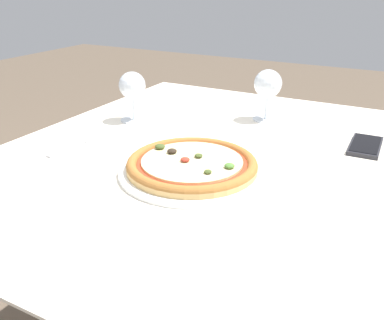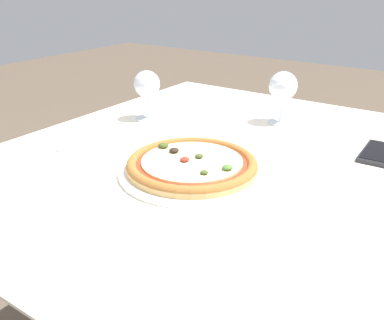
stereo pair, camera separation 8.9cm
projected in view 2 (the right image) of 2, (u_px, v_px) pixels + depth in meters
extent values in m
cube|color=brown|center=(261.00, 176.00, 0.95)|extent=(1.10, 1.03, 0.04)
cube|color=white|center=(261.00, 168.00, 0.94)|extent=(1.20, 1.13, 0.01)
cylinder|color=brown|center=(194.00, 187.00, 1.69)|extent=(0.06, 0.06, 0.69)
cylinder|color=white|center=(192.00, 171.00, 0.90)|extent=(0.31, 0.31, 0.01)
cylinder|color=#E0B26B|center=(192.00, 166.00, 0.90)|extent=(0.28, 0.28, 0.01)
torus|color=#A3662D|center=(192.00, 163.00, 0.90)|extent=(0.28, 0.28, 0.02)
cylinder|color=#BC381E|center=(192.00, 163.00, 0.90)|extent=(0.23, 0.23, 0.00)
cylinder|color=beige|center=(192.00, 161.00, 0.89)|extent=(0.21, 0.21, 0.00)
ellipsoid|color=#4C7A33|center=(227.00, 167.00, 0.85)|extent=(0.02, 0.02, 0.01)
ellipsoid|color=#2D2319|center=(174.00, 150.00, 0.93)|extent=(0.02, 0.02, 0.01)
ellipsoid|color=#425123|center=(163.00, 145.00, 0.96)|extent=(0.02, 0.02, 0.01)
ellipsoid|color=#425123|center=(199.00, 156.00, 0.90)|extent=(0.02, 0.02, 0.01)
ellipsoid|color=#425123|center=(204.00, 172.00, 0.83)|extent=(0.02, 0.02, 0.01)
ellipsoid|color=#A83323|center=(185.00, 159.00, 0.89)|extent=(0.02, 0.02, 0.01)
cube|color=silver|center=(76.00, 144.00, 1.05)|extent=(0.02, 0.11, 0.00)
cube|color=silver|center=(96.00, 137.00, 1.10)|extent=(0.02, 0.02, 0.00)
cube|color=silver|center=(102.00, 133.00, 1.12)|extent=(0.01, 0.05, 0.00)
cube|color=silver|center=(104.00, 134.00, 1.12)|extent=(0.01, 0.05, 0.00)
cube|color=silver|center=(106.00, 135.00, 1.11)|extent=(0.01, 0.05, 0.00)
cube|color=silver|center=(108.00, 135.00, 1.11)|extent=(0.01, 0.05, 0.00)
cylinder|color=silver|center=(148.00, 118.00, 1.24)|extent=(0.08, 0.08, 0.00)
cylinder|color=silver|center=(148.00, 106.00, 1.23)|extent=(0.01, 0.01, 0.07)
sphere|color=silver|center=(147.00, 84.00, 1.20)|extent=(0.07, 0.07, 0.07)
cylinder|color=silver|center=(280.00, 122.00, 1.21)|extent=(0.07, 0.07, 0.00)
cylinder|color=silver|center=(281.00, 110.00, 1.20)|extent=(0.01, 0.01, 0.07)
sphere|color=silver|center=(283.00, 86.00, 1.17)|extent=(0.08, 0.08, 0.08)
cube|color=#232328|center=(379.00, 153.00, 0.99)|extent=(0.07, 0.15, 0.01)
cube|color=black|center=(379.00, 151.00, 0.99)|extent=(0.06, 0.13, 0.00)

